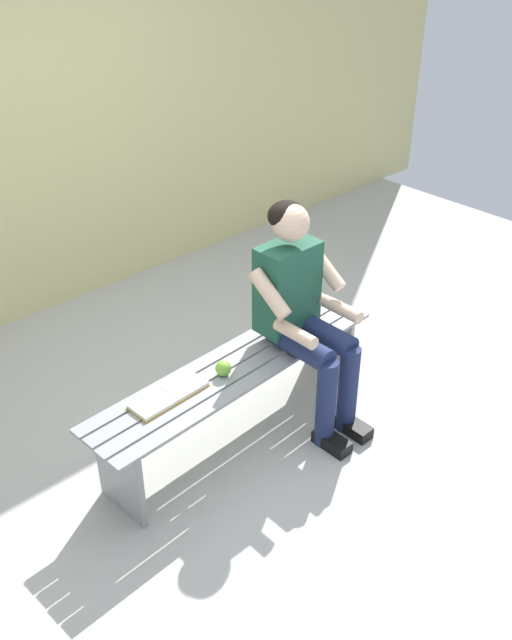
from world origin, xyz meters
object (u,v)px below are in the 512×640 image
at_px(person_seated, 303,309).
at_px(apple, 223,368).
at_px(book_open, 169,395).
at_px(bench_near, 237,382).

xyz_separation_m(person_seated, apple, (0.50, -0.08, -0.19)).
bearing_deg(book_open, bench_near, 173.76).
bearing_deg(book_open, person_seated, 168.29).
bearing_deg(book_open, apple, 169.26).
bearing_deg(apple, bench_near, -170.24).
bearing_deg(bench_near, person_seated, 165.30).
distance_m(apple, book_open, 0.32).
height_order(person_seated, apple, person_seated).
height_order(person_seated, book_open, person_seated).
relative_size(bench_near, apple, 22.03).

